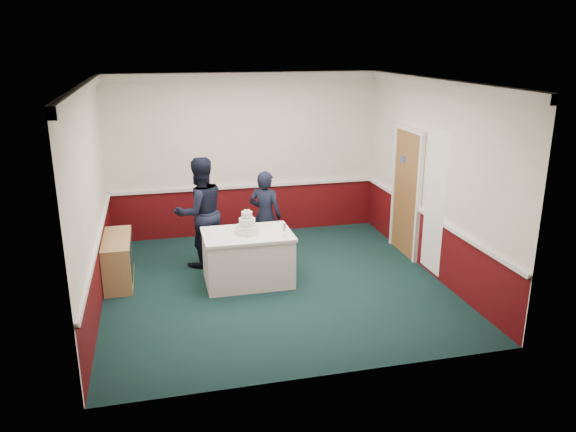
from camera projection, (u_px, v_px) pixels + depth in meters
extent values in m
plane|color=#132E2B|center=(275.00, 284.00, 8.49)|extent=(5.00, 5.00, 0.00)
cube|color=silver|center=(245.00, 156.00, 10.34)|extent=(5.00, 0.05, 3.00)
cube|color=silver|center=(93.00, 199.00, 7.48)|extent=(0.05, 5.00, 3.00)
cube|color=silver|center=(432.00, 179.00, 8.60)|extent=(0.05, 5.00, 3.00)
cube|color=white|center=(273.00, 83.00, 7.60)|extent=(5.00, 5.00, 0.05)
cube|color=#4C0A0D|center=(247.00, 210.00, 10.66)|extent=(5.00, 0.02, 0.90)
cube|color=white|center=(246.00, 186.00, 10.51)|extent=(4.98, 0.05, 0.06)
cube|color=white|center=(244.00, 76.00, 9.90)|extent=(5.00, 0.08, 0.12)
cube|color=brown|center=(407.00, 194.00, 9.47)|extent=(0.05, 0.90, 2.10)
cube|color=#234799|center=(403.00, 159.00, 9.44)|extent=(0.01, 0.12, 0.12)
cube|color=white|center=(435.00, 202.00, 8.44)|extent=(0.02, 0.60, 2.20)
cube|color=tan|center=(118.00, 260.00, 8.50)|extent=(0.40, 1.20, 0.70)
cube|color=black|center=(132.00, 255.00, 8.53)|extent=(0.01, 1.00, 0.50)
cube|color=white|center=(248.00, 259.00, 8.46)|extent=(1.28, 0.88, 0.76)
cube|color=white|center=(247.00, 234.00, 8.34)|extent=(1.32, 0.92, 0.04)
cylinder|color=white|center=(247.00, 229.00, 8.32)|extent=(0.34, 0.34, 0.12)
cylinder|color=silver|center=(247.00, 232.00, 8.33)|extent=(0.35, 0.35, 0.03)
cylinder|color=white|center=(247.00, 222.00, 8.29)|extent=(0.24, 0.24, 0.11)
cylinder|color=silver|center=(247.00, 225.00, 8.30)|extent=(0.25, 0.25, 0.02)
cylinder|color=white|center=(247.00, 215.00, 8.25)|extent=(0.16, 0.16, 0.10)
cylinder|color=silver|center=(247.00, 218.00, 8.27)|extent=(0.17, 0.17, 0.02)
sphere|color=#EDE5C9|center=(247.00, 211.00, 8.23)|extent=(0.03, 0.03, 0.03)
sphere|color=#EDE5C9|center=(248.00, 210.00, 8.26)|extent=(0.03, 0.03, 0.03)
sphere|color=#EDE5C9|center=(245.00, 210.00, 8.25)|extent=(0.03, 0.03, 0.03)
sphere|color=#EDE5C9|center=(248.00, 211.00, 8.22)|extent=(0.03, 0.03, 0.03)
sphere|color=#EDE5C9|center=(245.00, 211.00, 8.22)|extent=(0.03, 0.03, 0.03)
cube|color=silver|center=(248.00, 237.00, 8.15)|extent=(0.09, 0.21, 0.00)
cylinder|color=silver|center=(284.00, 236.00, 8.19)|extent=(0.05, 0.05, 0.01)
cylinder|color=silver|center=(284.00, 233.00, 8.18)|extent=(0.01, 0.01, 0.09)
cylinder|color=silver|center=(284.00, 227.00, 8.15)|extent=(0.04, 0.04, 0.11)
imported|color=black|center=(200.00, 212.00, 8.99)|extent=(1.04, 0.92, 1.79)
imported|color=black|center=(265.00, 216.00, 9.26)|extent=(0.66, 0.61, 1.52)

